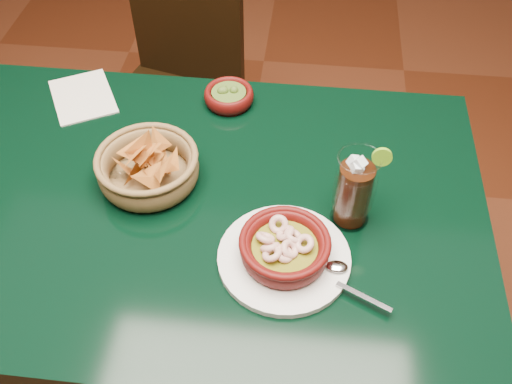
# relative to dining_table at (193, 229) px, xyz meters

# --- Properties ---
(ground) EXTENTS (7.00, 7.00, 0.00)m
(ground) POSITION_rel_dining_table_xyz_m (0.00, 0.00, -0.65)
(ground) COLOR #471C0C
(ground) RESTS_ON ground
(dining_table) EXTENTS (1.20, 0.80, 0.75)m
(dining_table) POSITION_rel_dining_table_xyz_m (0.00, 0.00, 0.00)
(dining_table) COLOR black
(dining_table) RESTS_ON ground
(dining_chair) EXTENTS (0.48, 0.48, 0.86)m
(dining_chair) POSITION_rel_dining_table_xyz_m (-0.20, 0.70, -0.18)
(dining_chair) COLOR black
(dining_chair) RESTS_ON ground
(shrimp_plate) EXTENTS (0.32, 0.25, 0.07)m
(shrimp_plate) POSITION_rel_dining_table_xyz_m (0.20, -0.13, 0.13)
(shrimp_plate) COLOR silver
(shrimp_plate) RESTS_ON dining_table
(chip_basket) EXTENTS (0.24, 0.24, 0.16)m
(chip_basket) POSITION_rel_dining_table_xyz_m (-0.09, 0.04, 0.14)
(chip_basket) COLOR olive
(chip_basket) RESTS_ON dining_table
(guacamole_ramekin) EXTENTS (0.14, 0.14, 0.05)m
(guacamole_ramekin) POSITION_rel_dining_table_xyz_m (0.04, 0.31, 0.12)
(guacamole_ramekin) COLOR #440907
(guacamole_ramekin) RESTS_ON dining_table
(cola_drink) EXTENTS (0.17, 0.17, 0.19)m
(cola_drink) POSITION_rel_dining_table_xyz_m (0.32, -0.01, 0.18)
(cola_drink) COLOR white
(cola_drink) RESTS_ON dining_table
(glass_ashtray) EXTENTS (0.11, 0.11, 0.03)m
(glass_ashtray) POSITION_rel_dining_table_xyz_m (-0.16, 0.07, 0.11)
(glass_ashtray) COLOR white
(glass_ashtray) RESTS_ON dining_table
(paper_menu) EXTENTS (0.21, 0.22, 0.00)m
(paper_menu) POSITION_rel_dining_table_xyz_m (-0.32, 0.29, 0.10)
(paper_menu) COLOR beige
(paper_menu) RESTS_ON dining_table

